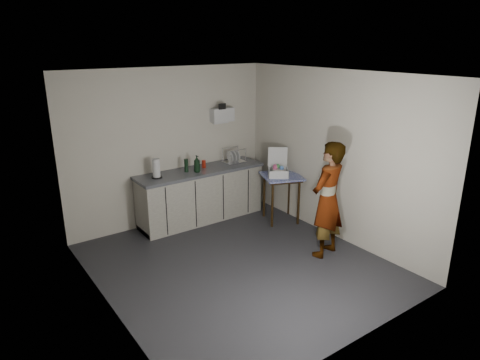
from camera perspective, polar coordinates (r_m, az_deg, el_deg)
ground at (r=6.09m, az=-0.12°, el=-11.25°), size 4.00×4.00×0.00m
wall_back at (r=7.23m, az=-9.33°, el=4.37°), size 3.60×0.02×2.60m
wall_right at (r=6.73m, az=12.42°, el=3.16°), size 0.02×4.00×2.60m
wall_left at (r=4.82m, az=-17.78°, el=-3.28°), size 0.02×4.00×2.60m
ceiling at (r=5.33m, az=-0.14°, el=13.89°), size 3.60×4.00×0.01m
kitchen_counter at (r=7.42m, az=-5.22°, el=-2.16°), size 2.24×0.62×0.91m
wall_shelf at (r=7.56m, az=-2.41°, el=8.66°), size 0.42×0.18×0.37m
side_table at (r=7.29m, az=5.57°, el=-0.17°), size 0.82×0.82×0.82m
standing_man at (r=6.17m, az=11.60°, el=-2.61°), size 0.70×0.54×1.69m
soap_bottle at (r=7.08m, az=-5.77°, el=2.16°), size 0.11×0.11×0.28m
soda_can at (r=7.35m, az=-4.85°, el=2.15°), size 0.07×0.07×0.13m
dark_bottle at (r=7.12m, az=-7.18°, el=1.94°), size 0.06×0.06×0.22m
paper_towel at (r=6.88m, az=-11.09°, el=1.47°), size 0.17×0.17×0.31m
dish_rack at (r=7.64m, az=-0.84°, el=2.79°), size 0.37×0.28×0.26m
bakery_box at (r=7.20m, az=5.09°, el=1.36°), size 0.46×0.46×0.46m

